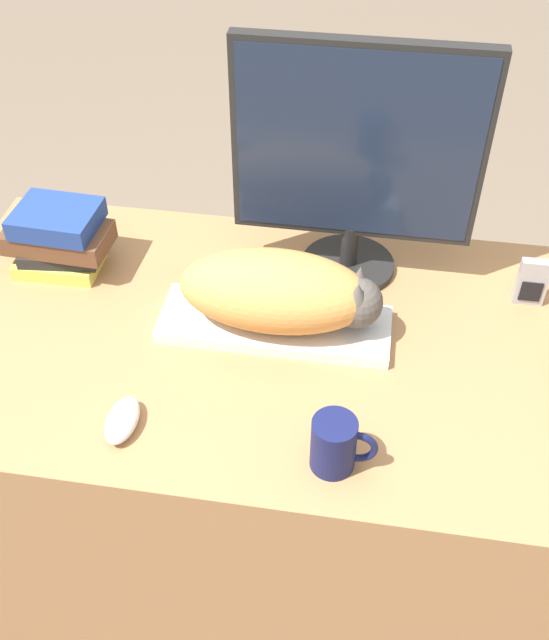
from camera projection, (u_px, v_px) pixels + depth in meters
The scene contains 8 objects.
desk at pixel (278, 451), 1.70m from camera, with size 1.40×0.76×0.72m.
keyboard at pixel (275, 325), 1.46m from camera, with size 0.45×0.15×0.02m.
cat at pixel (282, 292), 1.40m from camera, with size 0.39×0.18×0.15m.
monitor at pixel (357, 156), 1.42m from camera, with size 0.48×0.20×0.50m.
computer_mouse at pixel (122, 420), 1.28m from camera, with size 0.05×0.11×0.03m.
coffee_mug at pixel (336, 444), 1.20m from camera, with size 0.11×0.07×0.10m.
phone at pixel (532, 282), 1.49m from camera, with size 0.06×0.02×0.11m.
book_stack at pixel (59, 238), 1.56m from camera, with size 0.22×0.14×0.14m.
Camera 1 is at (0.16, -0.65, 1.73)m, focal length 42.00 mm.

